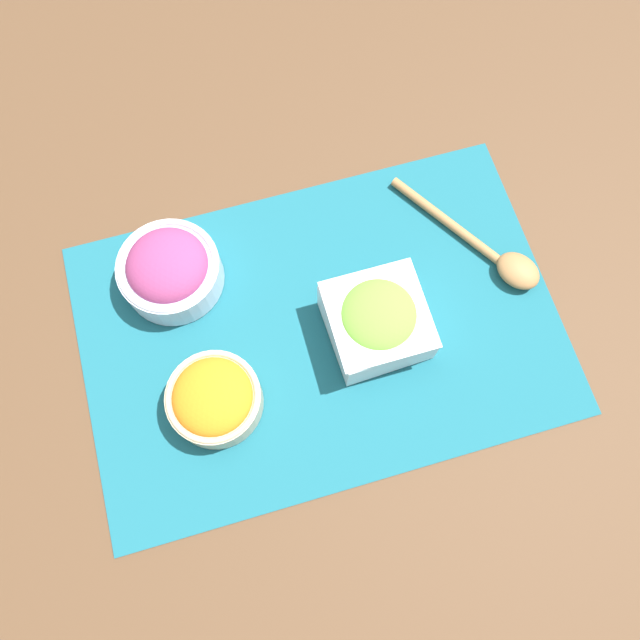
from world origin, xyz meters
TOP-DOWN VIEW (x-y plane):
  - ground_plane at (0.00, 0.00)m, footprint 3.00×3.00m
  - placemat at (0.00, 0.00)m, footprint 0.59×0.39m
  - lettuce_bowl at (-0.06, 0.02)m, footprint 0.12×0.12m
  - carrot_bowl at (0.14, 0.06)m, footprint 0.11×0.11m
  - onion_bowl at (0.16, -0.11)m, footprint 0.13×0.13m
  - wooden_spoon at (-0.24, -0.03)m, footprint 0.15×0.21m

SIDE VIEW (x-z plane):
  - ground_plane at x=0.00m, z-range 0.00..0.00m
  - placemat at x=0.00m, z-range 0.00..0.00m
  - wooden_spoon at x=-0.24m, z-range 0.00..0.03m
  - carrot_bowl at x=0.14m, z-range 0.00..0.06m
  - onion_bowl at x=0.16m, z-range 0.00..0.07m
  - lettuce_bowl at x=-0.06m, z-range 0.00..0.08m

